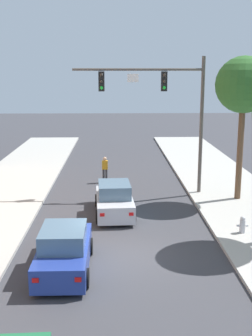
{
  "coord_description": "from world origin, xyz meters",
  "views": [
    {
      "loc": [
        -0.19,
        -15.0,
        6.72
      ],
      "look_at": [
        0.39,
        6.41,
        2.0
      ],
      "focal_mm": 45.78,
      "sensor_mm": 36.0,
      "label": 1
    }
  ],
  "objects": [
    {
      "name": "car_lead_silver",
      "position": [
        -0.22,
        4.99,
        0.72
      ],
      "size": [
        2.01,
        4.32,
        1.6
      ],
      "color": "#B7B7BC",
      "rests_on": "ground"
    },
    {
      "name": "traffic_signal_mast",
      "position": [
        2.57,
        8.4,
        5.37
      ],
      "size": [
        7.12,
        0.38,
        7.5
      ],
      "color": "#514C47",
      "rests_on": "sidewalk_right"
    },
    {
      "name": "pedestrian_crossing_road",
      "position": [
        -0.81,
        11.3,
        0.91
      ],
      "size": [
        0.36,
        0.22,
        1.64
      ],
      "color": "#333338",
      "rests_on": "ground"
    },
    {
      "name": "ground_plane",
      "position": [
        0.0,
        0.0,
        0.0
      ],
      "size": [
        120.0,
        120.0,
        0.0
      ],
      "primitive_type": "plane",
      "color": "#38383D"
    },
    {
      "name": "street_tree_second",
      "position": [
        6.43,
        7.06,
        6.11
      ],
      "size": [
        2.91,
        2.91,
        7.49
      ],
      "color": "brown",
      "rests_on": "sidewalk_right"
    },
    {
      "name": "car_following_blue",
      "position": [
        -1.96,
        -1.08,
        0.72
      ],
      "size": [
        1.85,
        4.25,
        1.6
      ],
      "color": "navy",
      "rests_on": "ground"
    },
    {
      "name": "fire_hydrant",
      "position": [
        5.19,
        1.97,
        0.51
      ],
      "size": [
        0.48,
        0.24,
        0.72
      ],
      "color": "#B2B2B7",
      "rests_on": "sidewalk_right"
    }
  ]
}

